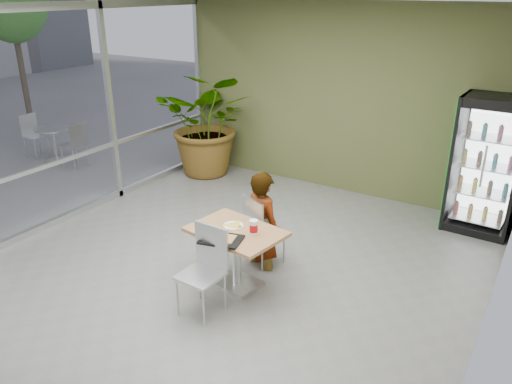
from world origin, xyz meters
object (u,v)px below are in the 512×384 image
Objects in this scene: dining_table at (236,246)px; soda_cup at (254,227)px; chair_near at (206,262)px; beverage_fridge at (486,166)px; potted_plant at (209,123)px; cafeteria_tray at (221,240)px; chair_far at (259,226)px; seated_woman at (263,230)px.

soda_cup is (0.23, 0.02, 0.30)m from dining_table.
chair_near is 4.38m from beverage_fridge.
chair_near is 0.50× the size of potted_plant.
cafeteria_tray is 0.23× the size of beverage_fridge.
cafeteria_tray is at bearing -119.96° from beverage_fridge.
soda_cup is at bearing 55.88° from cafeteria_tray.
chair_far is at bearing 92.89° from chair_near.
soda_cup is (0.23, -0.60, 0.35)m from seated_woman.
chair_far is 0.67m from soda_cup.
cafeteria_tray is at bearing 114.63° from chair_far.
soda_cup is 0.38× the size of cafeteria_tray.
potted_plant is (-4.86, -0.17, -0.01)m from beverage_fridge.
beverage_fridge is 4.86m from potted_plant.
seated_woman is (-0.00, 0.62, -0.05)m from dining_table.
potted_plant reaches higher than dining_table.
seated_woman reaches higher than cafeteria_tray.
soda_cup is (0.27, -0.55, 0.28)m from chair_far.
potted_plant is at bearing 128.62° from cafeteria_tray.
soda_cup is 4.17m from potted_plant.
chair_far is at bearing 116.02° from soda_cup.
seated_woman reaches higher than chair_near.
chair_far is 1.13m from chair_near.
chair_far is at bearing -128.42° from beverage_fridge.
potted_plant reaches higher than chair_near.
chair_near is at bearing 110.65° from seated_woman.
seated_woman reaches higher than chair_far.
chair_far is 0.60× the size of seated_woman.
beverage_fridge is 1.01× the size of potted_plant.
dining_table is 0.59× the size of beverage_fridge.
dining_table is at bearing 90.93° from cafeteria_tray.
potted_plant reaches higher than cafeteria_tray.
beverage_fridge is (2.20, 2.58, 0.51)m from seated_woman.
soda_cup is at bearing -46.15° from potted_plant.
chair_near is 0.68m from soda_cup.
cafeteria_tray is (0.03, 0.25, 0.18)m from chair_near.
chair_near is at bearing -118.55° from beverage_fridge.
seated_woman is at bearing -109.04° from chair_far.
chair_near reaches higher than soda_cup.
soda_cup is at bearing 137.64° from chair_far.
soda_cup is at bearing 132.99° from seated_woman.
seated_woman is at bearing -42.24° from potted_plant.
chair_near reaches higher than chair_far.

